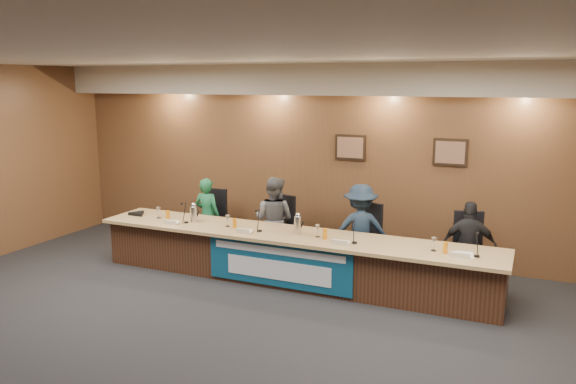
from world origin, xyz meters
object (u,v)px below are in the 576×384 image
at_px(panelist_a, 207,216).
at_px(carafe_mid, 298,225).
at_px(office_chair_a, 211,224).
at_px(office_chair_d, 469,255).
at_px(banner, 278,265).
at_px(office_chair_b, 277,232).
at_px(panelist_d, 469,246).
at_px(panelist_b, 274,220).
at_px(panelist_c, 360,230).
at_px(speakerphone, 138,214).
at_px(carafe_left, 194,214).
at_px(dais_body, 290,258).
at_px(office_chair_c, 362,242).

bearing_deg(panelist_a, carafe_mid, 161.74).
xyz_separation_m(office_chair_a, office_chair_d, (4.31, 0.00, 0.00)).
xyz_separation_m(banner, office_chair_a, (-1.86, 1.23, 0.10)).
relative_size(office_chair_a, office_chair_b, 1.00).
xyz_separation_m(panelist_a, panelist_d, (4.31, 0.00, -0.02)).
distance_m(banner, panelist_b, 1.32).
height_order(panelist_a, office_chair_b, panelist_a).
relative_size(panelist_c, speakerphone, 4.40).
xyz_separation_m(panelist_d, office_chair_a, (-4.31, 0.10, -0.16)).
relative_size(office_chair_d, carafe_left, 1.97).
xyz_separation_m(banner, carafe_mid, (0.14, 0.37, 0.50)).
bearing_deg(dais_body, panelist_b, 130.02).
relative_size(panelist_b, carafe_left, 5.83).
relative_size(office_chair_a, speakerphone, 1.50).
height_order(panelist_c, office_chair_a, panelist_c).
distance_m(office_chair_a, carafe_mid, 2.22).
distance_m(dais_body, office_chair_b, 1.02).
relative_size(dais_body, speakerphone, 18.75).
relative_size(panelist_c, carafe_mid, 5.38).
bearing_deg(panelist_a, office_chair_a, -87.48).
height_order(dais_body, office_chair_c, dais_body).
height_order(office_chair_a, office_chair_b, same).
height_order(dais_body, panelist_a, panelist_a).
xyz_separation_m(dais_body, office_chair_b, (-0.60, 0.82, 0.13)).
bearing_deg(office_chair_a, carafe_left, -80.35).
bearing_deg(banner, office_chair_d, 26.72).
bearing_deg(banner, panelist_a, 148.72).
xyz_separation_m(panelist_b, panelist_c, (1.45, 0.00, -0.01)).
bearing_deg(panelist_a, office_chair_d, -176.15).
xyz_separation_m(panelist_b, carafe_mid, (0.74, -0.76, 0.17)).
bearing_deg(carafe_mid, panelist_b, 134.36).
bearing_deg(panelist_d, speakerphone, 1.58).
xyz_separation_m(banner, office_chair_d, (2.45, 1.23, 0.10)).
distance_m(panelist_c, carafe_mid, 1.05).
relative_size(panelist_d, office_chair_a, 2.67).
relative_size(panelist_d, office_chair_c, 2.67).
bearing_deg(carafe_left, panelist_c, 16.99).
relative_size(panelist_b, office_chair_b, 2.96).
bearing_deg(speakerphone, office_chair_d, 9.36).
bearing_deg(office_chair_b, speakerphone, -143.52).
height_order(dais_body, panelist_c, panelist_c).
relative_size(banner, panelist_a, 1.67).
relative_size(panelist_c, office_chair_a, 2.93).
bearing_deg(panelist_c, banner, 31.07).
xyz_separation_m(panelist_c, office_chair_d, (1.59, 0.10, -0.22)).
bearing_deg(panelist_b, dais_body, 132.13).
bearing_deg(panelist_b, carafe_left, 38.53).
distance_m(panelist_a, office_chair_d, 4.31).
height_order(dais_body, banner, banner).
relative_size(dais_body, office_chair_b, 12.50).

